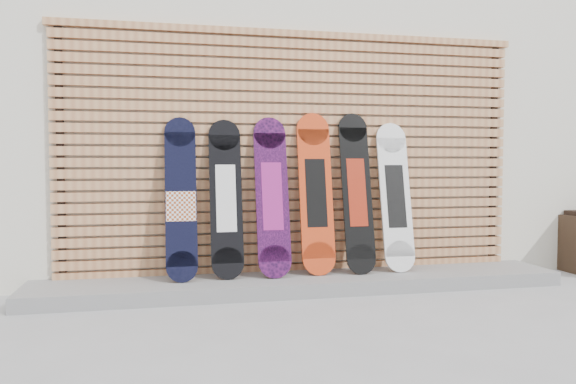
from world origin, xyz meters
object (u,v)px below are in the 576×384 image
snowboard_2 (272,196)px  snowboard_5 (395,196)px  snowboard_1 (226,198)px  snowboard_3 (316,193)px  snowboard_4 (357,192)px  snowboard_0 (181,199)px

snowboard_2 → snowboard_5: size_ratio=1.02×
snowboard_1 → snowboard_3: snowboard_3 is taller
snowboard_3 → snowboard_1: bearing=-179.8°
snowboard_2 → snowboard_5: (1.15, 0.01, -0.02)m
snowboard_4 → snowboard_5: (0.38, 0.01, -0.04)m
snowboard_2 → snowboard_3: size_ratio=0.97×
snowboard_4 → snowboard_2: bearing=-179.9°
snowboard_3 → snowboard_4: (0.38, -0.02, 0.00)m
snowboard_3 → snowboard_2: bearing=-177.1°
snowboard_0 → snowboard_1: bearing=3.0°
snowboard_1 → snowboard_2: bearing=-2.5°
snowboard_2 → snowboard_3: snowboard_3 is taller
snowboard_4 → snowboard_5: bearing=1.5°
snowboard_1 → snowboard_4: (1.18, -0.02, 0.04)m
snowboard_3 → snowboard_4: size_ratio=1.00×
snowboard_0 → snowboard_3: 1.18m
snowboard_5 → snowboard_3: bearing=179.3°
snowboard_1 → snowboard_4: bearing=-0.8°
snowboard_0 → snowboard_4: snowboard_4 is taller
snowboard_4 → snowboard_1: bearing=179.2°
snowboard_1 → snowboard_2: 0.40m
snowboard_2 → snowboard_4: size_ratio=0.97×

